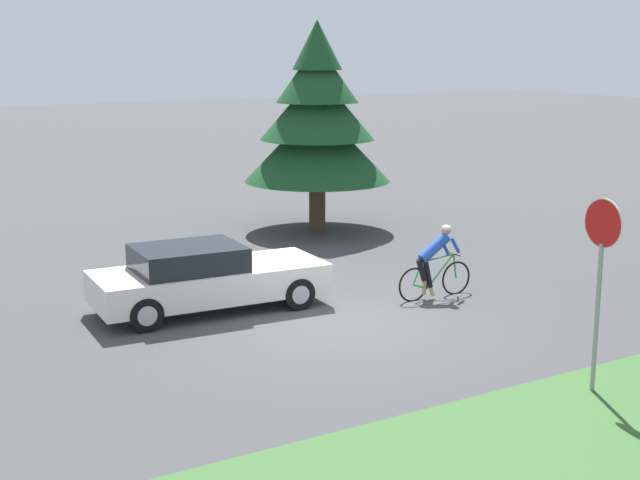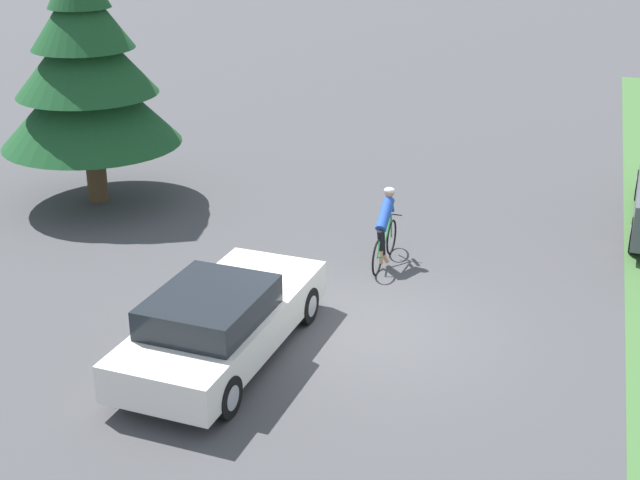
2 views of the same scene
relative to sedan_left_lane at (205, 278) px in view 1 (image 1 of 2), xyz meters
name	(u,v)px [view 1 (image 1 of 2)]	position (x,y,z in m)	size (l,w,h in m)	color
ground_plane	(333,323)	(2.02, 1.67, -0.65)	(140.00, 140.00, 0.00)	#424244
sedan_left_lane	(205,278)	(0.00, 0.00, 0.00)	(2.06, 4.61, 1.31)	silver
cyclist	(435,263)	(1.60, 4.38, 0.08)	(0.44, 1.80, 1.52)	black
stop_sign	(601,256)	(6.87, 3.23, 1.43)	(0.74, 0.07, 2.92)	gray
conifer_tall_near	(317,120)	(-5.67, 5.92, 2.44)	(4.06, 4.06, 5.79)	#4C3823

